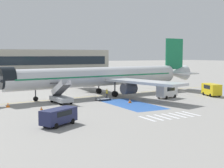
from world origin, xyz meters
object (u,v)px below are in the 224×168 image
(fuel_tanker, at_px, (93,77))
(service_van_1, at_px, (167,91))
(ground_crew_0, at_px, (107,93))
(traffic_cone_0, at_px, (41,108))
(boarding_stairs_forward, at_px, (61,97))
(baggage_cart, at_px, (103,99))
(traffic_cone_2, at_px, (8,105))
(service_van_2, at_px, (59,115))
(service_van_3, at_px, (211,89))
(traffic_cone_1, at_px, (130,101))
(ground_crew_1, at_px, (167,89))
(airliner, at_px, (102,76))

(fuel_tanker, height_order, service_van_1, fuel_tanker)
(ground_crew_0, height_order, traffic_cone_0, ground_crew_0)
(boarding_stairs_forward, xyz_separation_m, baggage_cart, (7.53, -0.35, -0.73))
(boarding_stairs_forward, relative_size, traffic_cone_2, 7.75)
(service_van_1, relative_size, service_van_2, 0.95)
(service_van_2, distance_m, traffic_cone_2, 15.68)
(traffic_cone_2, bearing_deg, service_van_1, -7.22)
(boarding_stairs_forward, relative_size, ground_crew_0, 3.27)
(service_van_3, bearing_deg, traffic_cone_1, 16.54)
(baggage_cart, height_order, ground_crew_1, ground_crew_1)
(service_van_3, bearing_deg, fuel_tanker, -57.19)
(airliner, bearing_deg, traffic_cone_2, 100.48)
(airliner, distance_m, traffic_cone_0, 18.23)
(airliner, height_order, traffic_cone_0, airliner)
(fuel_tanker, bearing_deg, ground_crew_1, -77.16)
(traffic_cone_1, bearing_deg, service_van_1, 9.92)
(service_van_1, relative_size, traffic_cone_0, 9.69)
(baggage_cart, xyz_separation_m, traffic_cone_0, (-12.11, -4.29, -0.02))
(ground_crew_1, height_order, traffic_cone_0, ground_crew_1)
(traffic_cone_2, bearing_deg, traffic_cone_0, -50.26)
(service_van_1, height_order, service_van_3, service_van_3)
(ground_crew_0, bearing_deg, traffic_cone_1, -169.53)
(service_van_3, relative_size, ground_crew_1, 2.64)
(airliner, xyz_separation_m, ground_crew_0, (-0.63, -3.22, -2.79))
(airliner, distance_m, ground_crew_1, 13.79)
(boarding_stairs_forward, distance_m, service_van_3, 28.97)
(fuel_tanker, distance_m, service_van_1, 32.08)
(baggage_cart, relative_size, traffic_cone_1, 4.17)
(fuel_tanker, relative_size, service_van_3, 1.79)
(fuel_tanker, distance_m, service_van_2, 50.28)
(fuel_tanker, height_order, traffic_cone_0, fuel_tanker)
(baggage_cart, relative_size, traffic_cone_0, 5.77)
(airliner, height_order, traffic_cone_2, airliner)
(service_van_2, relative_size, ground_crew_1, 2.66)
(ground_crew_0, distance_m, traffic_cone_2, 18.15)
(boarding_stairs_forward, height_order, baggage_cart, boarding_stairs_forward)
(airliner, xyz_separation_m, traffic_cone_0, (-14.79, -10.06, -3.50))
(boarding_stairs_forward, xyz_separation_m, fuel_tanker, (18.78, 28.58, 0.88))
(fuel_tanker, relative_size, baggage_cart, 3.15)
(service_van_3, relative_size, ground_crew_0, 2.90)
(ground_crew_1, distance_m, traffic_cone_2, 31.69)
(service_van_1, bearing_deg, airliner, 28.25)
(service_van_2, xyz_separation_m, baggage_cart, (13.08, 15.06, -0.91))
(baggage_cart, xyz_separation_m, traffic_cone_2, (-15.95, 0.34, 0.09))
(service_van_2, xyz_separation_m, traffic_cone_1, (15.71, 10.36, -0.83))
(service_van_3, xyz_separation_m, ground_crew_0, (-18.93, 7.30, -0.44))
(baggage_cart, distance_m, ground_crew_1, 15.83)
(baggage_cart, bearing_deg, traffic_cone_1, -156.21)
(service_van_3, bearing_deg, traffic_cone_2, 8.86)
(service_van_3, bearing_deg, ground_crew_0, -4.37)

